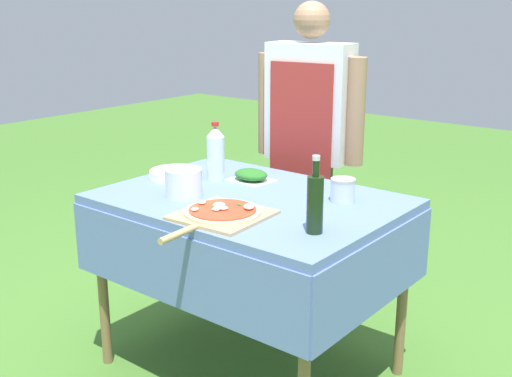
{
  "coord_description": "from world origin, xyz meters",
  "views": [
    {
      "loc": [
        1.53,
        -1.88,
        1.51
      ],
      "look_at": [
        0.03,
        0.0,
        0.8
      ],
      "focal_mm": 45.0,
      "sensor_mm": 36.0,
      "label": 1
    }
  ],
  "objects_px": {
    "water_bottle": "(216,153)",
    "plate_stack": "(176,174)",
    "person_cook": "(309,132)",
    "sauce_jar": "(343,192)",
    "prep_table": "(250,218)",
    "pizza_on_peel": "(221,214)",
    "herb_container": "(251,175)",
    "mixing_tub": "(184,183)",
    "oil_bottle": "(315,203)"
  },
  "relations": [
    {
      "from": "prep_table",
      "to": "water_bottle",
      "type": "distance_m",
      "value": 0.36
    },
    {
      "from": "prep_table",
      "to": "pizza_on_peel",
      "type": "xyz_separation_m",
      "value": [
        0.08,
        -0.26,
        0.1
      ]
    },
    {
      "from": "prep_table",
      "to": "water_bottle",
      "type": "xyz_separation_m",
      "value": [
        -0.27,
        0.1,
        0.21
      ]
    },
    {
      "from": "oil_bottle",
      "to": "plate_stack",
      "type": "height_order",
      "value": "oil_bottle"
    },
    {
      "from": "water_bottle",
      "to": "plate_stack",
      "type": "height_order",
      "value": "water_bottle"
    },
    {
      "from": "herb_container",
      "to": "sauce_jar",
      "type": "relative_size",
      "value": 1.96
    },
    {
      "from": "water_bottle",
      "to": "plate_stack",
      "type": "xyz_separation_m",
      "value": [
        -0.16,
        -0.08,
        -0.1
      ]
    },
    {
      "from": "prep_table",
      "to": "person_cook",
      "type": "xyz_separation_m",
      "value": [
        -0.19,
        0.69,
        0.21
      ]
    },
    {
      "from": "herb_container",
      "to": "sauce_jar",
      "type": "xyz_separation_m",
      "value": [
        0.46,
        -0.01,
        0.02
      ]
    },
    {
      "from": "water_bottle",
      "to": "herb_container",
      "type": "bearing_deg",
      "value": 30.15
    },
    {
      "from": "pizza_on_peel",
      "to": "person_cook",
      "type": "bearing_deg",
      "value": 102.17
    },
    {
      "from": "person_cook",
      "to": "mixing_tub",
      "type": "distance_m",
      "value": 0.86
    },
    {
      "from": "sauce_jar",
      "to": "prep_table",
      "type": "bearing_deg",
      "value": -151.19
    },
    {
      "from": "person_cook",
      "to": "prep_table",
      "type": "bearing_deg",
      "value": 98.42
    },
    {
      "from": "person_cook",
      "to": "plate_stack",
      "type": "xyz_separation_m",
      "value": [
        -0.24,
        -0.67,
        -0.11
      ]
    },
    {
      "from": "herb_container",
      "to": "mixing_tub",
      "type": "bearing_deg",
      "value": -100.21
    },
    {
      "from": "person_cook",
      "to": "water_bottle",
      "type": "height_order",
      "value": "person_cook"
    },
    {
      "from": "pizza_on_peel",
      "to": "water_bottle",
      "type": "xyz_separation_m",
      "value": [
        -0.35,
        0.36,
        0.11
      ]
    },
    {
      "from": "herb_container",
      "to": "water_bottle",
      "type": "bearing_deg",
      "value": -149.85
    },
    {
      "from": "prep_table",
      "to": "plate_stack",
      "type": "bearing_deg",
      "value": 177.46
    },
    {
      "from": "person_cook",
      "to": "oil_bottle",
      "type": "height_order",
      "value": "person_cook"
    },
    {
      "from": "oil_bottle",
      "to": "water_bottle",
      "type": "xyz_separation_m",
      "value": [
        -0.7,
        0.28,
        0.01
      ]
    },
    {
      "from": "sauce_jar",
      "to": "pizza_on_peel",
      "type": "bearing_deg",
      "value": -119.21
    },
    {
      "from": "herb_container",
      "to": "pizza_on_peel",
      "type": "bearing_deg",
      "value": -63.62
    },
    {
      "from": "prep_table",
      "to": "water_bottle",
      "type": "relative_size",
      "value": 4.56
    },
    {
      "from": "prep_table",
      "to": "herb_container",
      "type": "relative_size",
      "value": 6.16
    },
    {
      "from": "person_cook",
      "to": "sauce_jar",
      "type": "xyz_separation_m",
      "value": [
        0.51,
        -0.52,
        -0.09
      ]
    },
    {
      "from": "oil_bottle",
      "to": "herb_container",
      "type": "height_order",
      "value": "oil_bottle"
    },
    {
      "from": "water_bottle",
      "to": "herb_container",
      "type": "relative_size",
      "value": 1.35
    },
    {
      "from": "mixing_tub",
      "to": "pizza_on_peel",
      "type": "bearing_deg",
      "value": -19.01
    },
    {
      "from": "plate_stack",
      "to": "sauce_jar",
      "type": "xyz_separation_m",
      "value": [
        0.75,
        0.16,
        0.02
      ]
    },
    {
      "from": "person_cook",
      "to": "sauce_jar",
      "type": "relative_size",
      "value": 15.74
    },
    {
      "from": "prep_table",
      "to": "sauce_jar",
      "type": "bearing_deg",
      "value": 28.81
    },
    {
      "from": "prep_table",
      "to": "water_bottle",
      "type": "height_order",
      "value": "water_bottle"
    },
    {
      "from": "prep_table",
      "to": "person_cook",
      "type": "bearing_deg",
      "value": 105.52
    },
    {
      "from": "oil_bottle",
      "to": "sauce_jar",
      "type": "height_order",
      "value": "oil_bottle"
    },
    {
      "from": "water_bottle",
      "to": "plate_stack",
      "type": "relative_size",
      "value": 1.09
    },
    {
      "from": "herb_container",
      "to": "plate_stack",
      "type": "relative_size",
      "value": 0.81
    },
    {
      "from": "pizza_on_peel",
      "to": "water_bottle",
      "type": "bearing_deg",
      "value": 130.45
    },
    {
      "from": "oil_bottle",
      "to": "water_bottle",
      "type": "distance_m",
      "value": 0.75
    },
    {
      "from": "person_cook",
      "to": "sauce_jar",
      "type": "height_order",
      "value": "person_cook"
    },
    {
      "from": "herb_container",
      "to": "sauce_jar",
      "type": "distance_m",
      "value": 0.46
    },
    {
      "from": "oil_bottle",
      "to": "plate_stack",
      "type": "relative_size",
      "value": 1.14
    },
    {
      "from": "mixing_tub",
      "to": "plate_stack",
      "type": "bearing_deg",
      "value": 141.87
    },
    {
      "from": "water_bottle",
      "to": "pizza_on_peel",
      "type": "bearing_deg",
      "value": -45.96
    },
    {
      "from": "prep_table",
      "to": "herb_container",
      "type": "height_order",
      "value": "herb_container"
    },
    {
      "from": "prep_table",
      "to": "mixing_tub",
      "type": "relative_size",
      "value": 7.93
    },
    {
      "from": "water_bottle",
      "to": "prep_table",
      "type": "bearing_deg",
      "value": -20.81
    },
    {
      "from": "sauce_jar",
      "to": "plate_stack",
      "type": "bearing_deg",
      "value": -168.31
    },
    {
      "from": "pizza_on_peel",
      "to": "water_bottle",
      "type": "height_order",
      "value": "water_bottle"
    }
  ]
}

